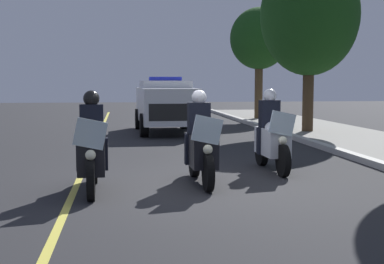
% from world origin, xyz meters
% --- Properties ---
extents(ground_plane, '(80.00, 80.00, 0.00)m').
position_xyz_m(ground_plane, '(0.00, 0.00, 0.00)').
color(ground_plane, '#28282B').
extents(lane_stripe_center, '(48.00, 0.12, 0.01)m').
position_xyz_m(lane_stripe_center, '(0.00, -2.17, 0.00)').
color(lane_stripe_center, '#E0D14C').
rests_on(lane_stripe_center, ground).
extents(police_motorcycle_lead_left, '(2.14, 0.57, 1.72)m').
position_xyz_m(police_motorcycle_lead_left, '(0.25, -1.85, 0.70)').
color(police_motorcycle_lead_left, black).
rests_on(police_motorcycle_lead_left, ground).
extents(police_motorcycle_lead_right, '(2.14, 0.57, 1.72)m').
position_xyz_m(police_motorcycle_lead_right, '(-0.20, 0.09, 0.70)').
color(police_motorcycle_lead_right, black).
rests_on(police_motorcycle_lead_right, ground).
extents(police_motorcycle_trailing, '(2.14, 0.57, 1.72)m').
position_xyz_m(police_motorcycle_trailing, '(-1.42, 1.77, 0.70)').
color(police_motorcycle_trailing, black).
rests_on(police_motorcycle_trailing, ground).
extents(police_suv, '(4.95, 2.18, 2.05)m').
position_xyz_m(police_suv, '(-10.31, 0.25, 1.07)').
color(police_suv, silver).
rests_on(police_suv, ground).
extents(tree_far_back, '(3.48, 3.48, 6.26)m').
position_xyz_m(tree_far_back, '(-9.08, 5.27, 4.20)').
color(tree_far_back, '#42301E').
rests_on(tree_far_back, sidewalk_strip).
extents(tree_behind_suv, '(2.81, 2.81, 5.34)m').
position_xyz_m(tree_behind_suv, '(-16.03, 5.24, 3.91)').
color(tree_behind_suv, '#4C3823').
rests_on(tree_behind_suv, sidewalk_strip).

